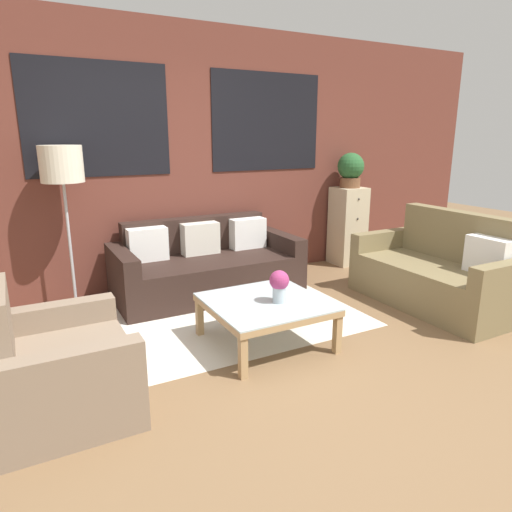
{
  "coord_description": "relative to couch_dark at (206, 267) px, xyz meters",
  "views": [
    {
      "loc": [
        -1.79,
        -2.42,
        1.65
      ],
      "look_at": [
        0.18,
        1.23,
        0.55
      ],
      "focal_mm": 32.0,
      "sensor_mm": 36.0,
      "label": 1
    }
  ],
  "objects": [
    {
      "name": "wall_back_brick",
      "position": [
        0.04,
        0.49,
        1.12
      ],
      "size": [
        8.4,
        0.09,
        2.8
      ],
      "color": "brown",
      "rests_on": "ground_plane"
    },
    {
      "name": "potted_plant",
      "position": [
        2.09,
        0.22,
        0.95
      ],
      "size": [
        0.34,
        0.34,
        0.44
      ],
      "color": "brown",
      "rests_on": "drawer_cabinet"
    },
    {
      "name": "settee_vintage",
      "position": [
        1.9,
        -1.42,
        0.02
      ],
      "size": [
        0.8,
        1.61,
        0.92
      ],
      "color": "olive",
      "rests_on": "ground_plane"
    },
    {
      "name": "floor_lamp",
      "position": [
        -1.31,
        0.15,
        1.06
      ],
      "size": [
        0.38,
        0.38,
        1.57
      ],
      "color": "#B2B2B7",
      "rests_on": "ground_plane"
    },
    {
      "name": "armchair_corner",
      "position": [
        -1.64,
        -1.61,
        -0.01
      ],
      "size": [
        0.8,
        0.92,
        0.84
      ],
      "color": "#84705B",
      "rests_on": "ground_plane"
    },
    {
      "name": "couch_dark",
      "position": [
        0.0,
        0.0,
        0.0
      ],
      "size": [
        1.94,
        0.88,
        0.78
      ],
      "color": "black",
      "rests_on": "ground_plane"
    },
    {
      "name": "flower_vase",
      "position": [
        0.02,
        -1.47,
        0.23
      ],
      "size": [
        0.16,
        0.16,
        0.26
      ],
      "color": "#ADBCC6",
      "rests_on": "coffee_table"
    },
    {
      "name": "ground_plane",
      "position": [
        0.04,
        -1.95,
        -0.29
      ],
      "size": [
        16.0,
        16.0,
        0.0
      ],
      "primitive_type": "plane",
      "color": "brown"
    },
    {
      "name": "rug",
      "position": [
        -0.05,
        -0.77,
        -0.28
      ],
      "size": [
        2.29,
        1.65,
        0.0
      ],
      "color": "silver",
      "rests_on": "ground_plane"
    },
    {
      "name": "drawer_cabinet",
      "position": [
        2.09,
        0.22,
        0.22
      ],
      "size": [
        0.38,
        0.39,
        1.0
      ],
      "color": "#C6B793",
      "rests_on": "ground_plane"
    },
    {
      "name": "coffee_table",
      "position": [
        -0.05,
        -1.39,
        0.03
      ],
      "size": [
        0.9,
        0.9,
        0.37
      ],
      "color": "silver",
      "rests_on": "ground_plane"
    }
  ]
}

